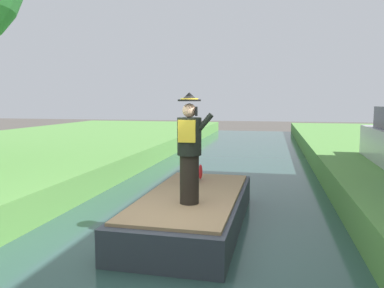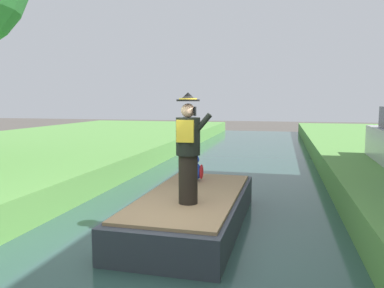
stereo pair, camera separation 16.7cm
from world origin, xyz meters
The scene contains 5 objects.
ground_plane centered at (0.00, 0.00, 0.00)m, with size 80.00×80.00×0.00m, color #4C4742.
canal_water centered at (0.00, 0.00, 0.05)m, with size 5.55×48.00×0.10m, color #2D4C47.
boat centered at (0.00, 1.31, 0.40)m, with size 1.86×4.23×0.61m.
person_pirate centered at (0.09, 0.65, 1.64)m, with size 0.61×0.42×1.85m.
parrot_plush centered at (-0.21, 2.41, 0.95)m, with size 0.36×0.35×0.57m.
Camera 1 is at (1.43, -5.36, 2.42)m, focal length 35.13 mm.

